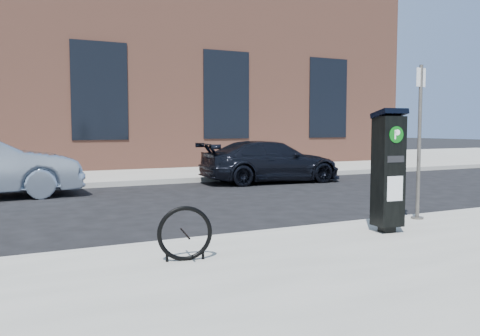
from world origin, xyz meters
TOP-DOWN VIEW (x-y plane):
  - ground at (0.00, 0.00)m, footprint 120.00×120.00m
  - sidewalk_far at (0.00, 14.00)m, footprint 60.00×12.00m
  - curb_near at (0.00, -0.02)m, footprint 60.00×0.12m
  - curb_far at (0.00, 8.02)m, footprint 60.00×0.12m
  - building at (-0.00, 17.00)m, footprint 28.00×10.05m
  - parking_kiosk at (1.57, -0.90)m, footprint 0.46×0.41m
  - sign_pole at (2.80, -0.30)m, footprint 0.23×0.21m
  - bike_rack at (-1.68, -1.09)m, footprint 0.65×0.17m
  - car_dark at (4.17, 7.00)m, footprint 4.56×2.14m

SIDE VIEW (x-z plane):
  - ground at x=0.00m, z-range 0.00..0.00m
  - sidewalk_far at x=0.00m, z-range 0.00..0.15m
  - curb_near at x=0.00m, z-range -0.01..0.15m
  - curb_far at x=0.00m, z-range -0.01..0.15m
  - bike_rack at x=-1.68m, z-range 0.14..0.79m
  - car_dark at x=4.17m, z-range 0.00..1.29m
  - parking_kiosk at x=1.57m, z-range 0.17..2.00m
  - sign_pole at x=2.80m, z-range 0.14..2.73m
  - building at x=0.00m, z-range 0.02..8.27m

